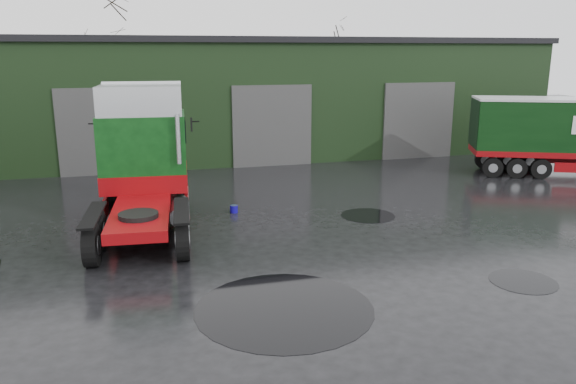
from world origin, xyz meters
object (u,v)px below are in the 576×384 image
object	(u,v)px
hero_tractor	(140,163)
wash_bucket	(234,209)
tree_back_a	(110,63)
tree_back_b	(322,75)
warehouse	(248,94)

from	to	relation	value
hero_tractor	wash_bucket	world-z (taller)	hero_tractor
tree_back_a	hero_tractor	bearing A→B (deg)	-86.63
hero_tractor	tree_back_b	bearing A→B (deg)	65.21
tree_back_a	tree_back_b	distance (m)	16.03
warehouse	hero_tractor	distance (m)	16.83
hero_tractor	tree_back_a	distance (m)	25.66
warehouse	wash_bucket	distance (m)	14.60
wash_bucket	tree_back_a	size ratio (longest dim) A/B	0.03
hero_tractor	tree_back_b	world-z (taller)	tree_back_b
hero_tractor	tree_back_a	bearing A→B (deg)	98.20
warehouse	hero_tractor	xyz separation A→B (m)	(-6.50, -15.50, -0.87)
wash_bucket	tree_back_b	world-z (taller)	tree_back_b
wash_bucket	tree_back_b	bearing A→B (deg)	64.56
warehouse	tree_back_a	distance (m)	12.90
hero_tractor	tree_back_a	xyz separation A→B (m)	(-1.50, 25.50, 2.46)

